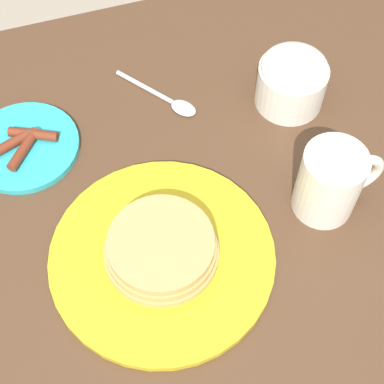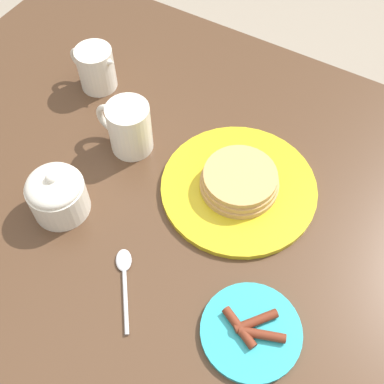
{
  "view_description": "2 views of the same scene",
  "coord_description": "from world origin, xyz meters",
  "px_view_note": "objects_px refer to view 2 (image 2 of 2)",
  "views": [
    {
      "loc": [
        -0.1,
        -0.35,
        1.39
      ],
      "look_at": [
        0.02,
        0.03,
        0.75
      ],
      "focal_mm": 55.0,
      "sensor_mm": 36.0,
      "label": 1
    },
    {
      "loc": [
        -0.21,
        0.42,
        1.45
      ],
      "look_at": [
        0.02,
        0.03,
        0.75
      ],
      "focal_mm": 45.0,
      "sensor_mm": 36.0,
      "label": 2
    }
  ],
  "objects_px": {
    "pancake_plate": "(239,185)",
    "side_plate_bacon": "(251,331)",
    "sugar_bowl": "(57,194)",
    "spoon": "(124,275)",
    "coffee_mug": "(128,127)",
    "creamer_pitcher": "(96,68)"
  },
  "relations": [
    {
      "from": "coffee_mug",
      "to": "creamer_pitcher",
      "type": "bearing_deg",
      "value": -34.27
    },
    {
      "from": "coffee_mug",
      "to": "creamer_pitcher",
      "type": "height_order",
      "value": "coffee_mug"
    },
    {
      "from": "pancake_plate",
      "to": "coffee_mug",
      "type": "relative_size",
      "value": 2.44
    },
    {
      "from": "side_plate_bacon",
      "to": "sugar_bowl",
      "type": "xyz_separation_m",
      "value": [
        0.39,
        -0.03,
        0.04
      ]
    },
    {
      "from": "pancake_plate",
      "to": "side_plate_bacon",
      "type": "xyz_separation_m",
      "value": [
        -0.14,
        0.22,
        -0.01
      ]
    },
    {
      "from": "pancake_plate",
      "to": "spoon",
      "type": "bearing_deg",
      "value": 71.35
    },
    {
      "from": "creamer_pitcher",
      "to": "side_plate_bacon",
      "type": "bearing_deg",
      "value": 148.58
    },
    {
      "from": "coffee_mug",
      "to": "creamer_pitcher",
      "type": "distance_m",
      "value": 0.18
    },
    {
      "from": "creamer_pitcher",
      "to": "sugar_bowl",
      "type": "bearing_deg",
      "value": 114.07
    },
    {
      "from": "side_plate_bacon",
      "to": "spoon",
      "type": "height_order",
      "value": "side_plate_bacon"
    },
    {
      "from": "pancake_plate",
      "to": "sugar_bowl",
      "type": "relative_size",
      "value": 2.82
    },
    {
      "from": "coffee_mug",
      "to": "sugar_bowl",
      "type": "distance_m",
      "value": 0.18
    },
    {
      "from": "side_plate_bacon",
      "to": "coffee_mug",
      "type": "xyz_separation_m",
      "value": [
        0.36,
        -0.21,
        0.05
      ]
    },
    {
      "from": "side_plate_bacon",
      "to": "spoon",
      "type": "relative_size",
      "value": 1.23
    },
    {
      "from": "side_plate_bacon",
      "to": "spoon",
      "type": "xyz_separation_m",
      "value": [
        0.22,
        0.02,
        -0.0
      ]
    },
    {
      "from": "pancake_plate",
      "to": "coffee_mug",
      "type": "xyz_separation_m",
      "value": [
        0.23,
        0.01,
        0.04
      ]
    },
    {
      "from": "spoon",
      "to": "creamer_pitcher",
      "type": "bearing_deg",
      "value": -48.54
    },
    {
      "from": "side_plate_bacon",
      "to": "coffee_mug",
      "type": "height_order",
      "value": "coffee_mug"
    },
    {
      "from": "coffee_mug",
      "to": "spoon",
      "type": "bearing_deg",
      "value": 122.01
    },
    {
      "from": "pancake_plate",
      "to": "side_plate_bacon",
      "type": "distance_m",
      "value": 0.26
    },
    {
      "from": "pancake_plate",
      "to": "spoon",
      "type": "xyz_separation_m",
      "value": [
        0.08,
        0.24,
        -0.01
      ]
    },
    {
      "from": "sugar_bowl",
      "to": "creamer_pitcher",
      "type": "bearing_deg",
      "value": -65.93
    }
  ]
}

